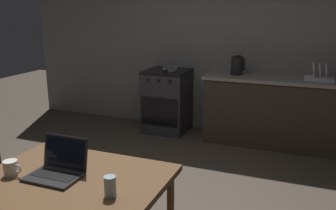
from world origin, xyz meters
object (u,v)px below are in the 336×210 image
Objects in this scene: dining_table at (70,191)px; electric_kettle at (237,65)px; stove_oven at (167,101)px; dish_rack at (319,76)px; coffee_mug at (11,168)px; laptop at (57,169)px; drinking_glass at (110,186)px; frying_pan at (170,69)px.

dining_table is 3.14m from electric_kettle.
dish_rack reaches higher than stove_oven.
dish_rack reaches higher than coffee_mug.
stove_oven is at bearing 95.93° from laptop.
laptop reaches higher than coffee_mug.
stove_oven is at bearing 106.25° from drinking_glass.
dining_table is 8.98× the size of coffee_mug.
drinking_glass is at bearing -74.44° from frying_pan.
drinking_glass is at bearing -73.75° from stove_oven.
stove_oven is 2.64× the size of dish_rack.
dining_table is (0.59, -3.09, 0.22)m from stove_oven.
dining_table is 4.45× the size of electric_kettle.
electric_kettle is (0.49, 3.07, 0.23)m from laptop.
frying_pan is 1.16× the size of dish_rack.
electric_kettle is 1.01m from dish_rack.
frying_pan is at bearing -179.11° from dish_rack.
frying_pan is 3.26m from drinking_glass.
dish_rack is (2.00, 0.00, 0.50)m from stove_oven.
stove_oven reaches higher than coffee_mug.
electric_kettle is at bearing 82.68° from dining_table.
drinking_glass is (0.43, -0.10, 0.01)m from laptop.
coffee_mug is at bearing -103.54° from electric_kettle.
frying_pan is 3.35× the size of drinking_glass.
coffee_mug reaches higher than dining_table.
dining_table is 0.39m from coffee_mug.
electric_kettle is 0.94m from frying_pan.
frying_pan reaches higher than dining_table.
dining_table is at bearing -15.50° from laptop.
electric_kettle reaches higher than coffee_mug.
electric_kettle reaches higher than stove_oven.
coffee_mug is (-0.27, -0.10, 0.00)m from laptop.
dish_rack is at bearing 60.69° from laptop.
stove_oven is 3.19m from coffee_mug.
drinking_glass is (-0.06, -3.17, -0.22)m from electric_kettle.
electric_kettle is (0.99, 0.00, 0.57)m from stove_oven.
dining_table is at bearing -79.18° from stove_oven.
dish_rack is at bearing 0.00° from electric_kettle.
laptop is (0.49, -3.07, 0.34)m from stove_oven.
electric_kettle is (0.40, 3.09, 0.35)m from dining_table.
dish_rack is (1.50, 3.07, 0.15)m from laptop.
stove_oven is 3.54× the size of electric_kettle.
electric_kettle reaches higher than dish_rack.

